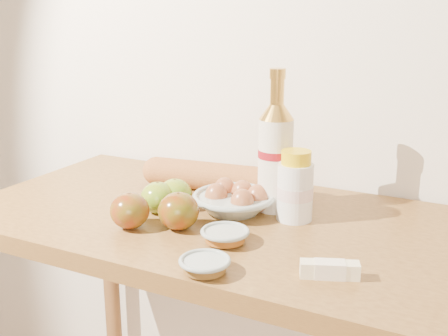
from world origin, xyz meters
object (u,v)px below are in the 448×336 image
Objects in this scene: cream_bottle at (295,188)px; baguette at (223,178)px; table at (230,268)px; bourbon_bottle at (275,154)px; egg_bowl at (235,200)px.

cream_bottle reaches higher than baguette.
cream_bottle is 0.24m from baguette.
bourbon_bottle is (0.07, 0.09, 0.25)m from table.
egg_bowl is (-0.01, 0.04, 0.15)m from table.
cream_bottle is at bearing 21.55° from table.
table is at bearing -79.23° from egg_bowl.
egg_bowl is at bearing 100.77° from table.
cream_bottle is (0.13, 0.05, 0.19)m from table.
table is 0.24m from cream_bottle.
bourbon_bottle is 1.50× the size of egg_bowl.
egg_bowl is (-0.14, -0.02, -0.04)m from cream_bottle.
table is at bearing -142.09° from bourbon_bottle.
cream_bottle is 0.35× the size of baguette.
table is 2.71× the size of baguette.
table is 0.24m from baguette.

